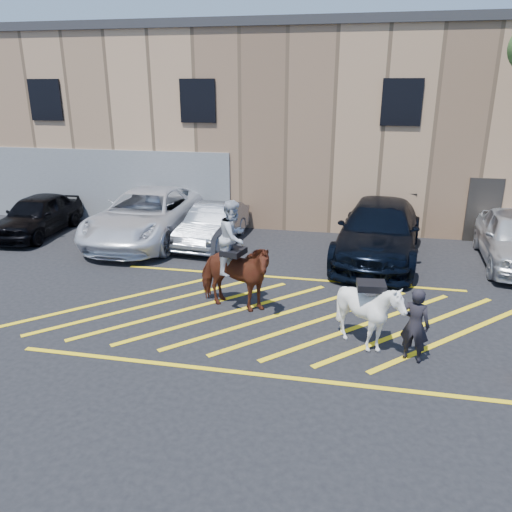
% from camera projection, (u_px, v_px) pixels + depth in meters
% --- Properties ---
extents(ground, '(90.00, 90.00, 0.00)m').
position_uv_depth(ground, '(276.00, 311.00, 11.98)').
color(ground, black).
rests_on(ground, ground).
extents(car_black_suv, '(1.89, 4.30, 1.44)m').
position_uv_depth(car_black_suv, '(37.00, 215.00, 17.90)').
color(car_black_suv, black).
rests_on(car_black_suv, ground).
extents(car_white_pickup, '(2.87, 6.20, 1.72)m').
position_uv_depth(car_white_pickup, '(147.00, 215.00, 17.30)').
color(car_white_pickup, white).
rests_on(car_white_pickup, ground).
extents(car_silver_sedan, '(1.75, 4.09, 1.31)m').
position_uv_depth(car_silver_sedan, '(213.00, 224.00, 16.95)').
color(car_silver_sedan, gray).
rests_on(car_silver_sedan, ground).
extents(car_blue_suv, '(3.08, 6.14, 1.71)m').
position_uv_depth(car_blue_suv, '(379.00, 231.00, 15.46)').
color(car_blue_suv, black).
rests_on(car_blue_suv, ground).
extents(handler, '(0.65, 0.53, 1.53)m').
position_uv_depth(handler, '(415.00, 325.00, 9.62)').
color(handler, black).
rests_on(handler, ground).
extents(warehouse, '(32.42, 10.20, 7.30)m').
position_uv_depth(warehouse, '(320.00, 120.00, 21.90)').
color(warehouse, tan).
rests_on(warehouse, ground).
extents(hatching_zone, '(12.60, 5.12, 0.01)m').
position_uv_depth(hatching_zone, '(273.00, 316.00, 11.70)').
color(hatching_zone, yellow).
rests_on(hatching_zone, ground).
extents(mounted_bay, '(2.19, 1.39, 2.68)m').
position_uv_depth(mounted_bay, '(234.00, 267.00, 11.77)').
color(mounted_bay, '#582915').
rests_on(mounted_bay, ground).
extents(saddled_white, '(1.36, 1.50, 1.55)m').
position_uv_depth(saddled_white, '(369.00, 313.00, 10.07)').
color(saddled_white, white).
rests_on(saddled_white, ground).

